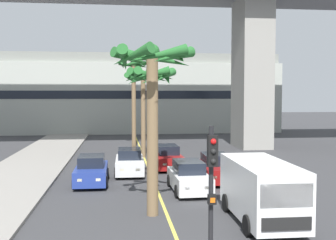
{
  "coord_description": "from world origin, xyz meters",
  "views": [
    {
      "loc": [
        -1.95,
        -2.67,
        4.97
      ],
      "look_at": [
        0.0,
        14.0,
        3.95
      ],
      "focal_mm": 45.14,
      "sensor_mm": 36.0,
      "label": 1
    }
  ],
  "objects": [
    {
      "name": "traffic_light_median_near",
      "position": [
        0.31,
        7.38,
        2.71
      ],
      "size": [
        0.24,
        0.37,
        4.2
      ],
      "color": "black",
      "rests_on": "ground"
    },
    {
      "name": "palm_tree_near_median",
      "position": [
        -0.51,
        37.09,
        6.46
      ],
      "size": [
        2.99,
        3.16,
        8.24
      ],
      "color": "brown",
      "rests_on": "ground"
    },
    {
      "name": "palm_tree_farthest_median",
      "position": [
        -0.22,
        19.4,
        5.18
      ],
      "size": [
        2.69,
        2.69,
        6.49
      ],
      "color": "brown",
      "rests_on": "ground"
    },
    {
      "name": "palm_tree_far_median",
      "position": [
        -0.58,
        14.42,
        5.56
      ],
      "size": [
        3.52,
        3.53,
        7.0
      ],
      "color": "brown",
      "rests_on": "ground"
    },
    {
      "name": "car_queue_front",
      "position": [
        1.26,
        25.27,
        0.72
      ],
      "size": [
        1.94,
        4.15,
        1.56
      ],
      "color": "maroon",
      "rests_on": "ground"
    },
    {
      "name": "car_queue_fifth",
      "position": [
        -3.48,
        20.9,
        0.72
      ],
      "size": [
        1.84,
        4.1,
        1.56
      ],
      "color": "navy",
      "rests_on": "ground"
    },
    {
      "name": "palm_tree_mid_median",
      "position": [
        -0.05,
        30.39,
        5.52
      ],
      "size": [
        3.1,
        3.14,
        6.76
      ],
      "color": "brown",
      "rests_on": "ground"
    },
    {
      "name": "pier_building_backdrop",
      "position": [
        0.0,
        53.59,
        5.01
      ],
      "size": [
        37.87,
        8.04,
        10.14
      ],
      "color": "#ADB2A8",
      "rests_on": "ground"
    },
    {
      "name": "car_queue_second",
      "position": [
        -1.3,
        23.57,
        0.72
      ],
      "size": [
        1.89,
        4.13,
        1.56
      ],
      "color": "white",
      "rests_on": "ground"
    },
    {
      "name": "car_queue_third",
      "position": [
        3.55,
        20.79,
        0.72
      ],
      "size": [
        1.92,
        4.15,
        1.56
      ],
      "color": "maroon",
      "rests_on": "ground"
    },
    {
      "name": "car_queue_fourth",
      "position": [
        1.6,
        18.45,
        0.72
      ],
      "size": [
        1.91,
        4.14,
        1.56
      ],
      "color": "white",
      "rests_on": "ground"
    },
    {
      "name": "delivery_van",
      "position": [
        3.51,
        12.96,
        1.29
      ],
      "size": [
        2.2,
        5.27,
        2.36
      ],
      "color": "white",
      "rests_on": "ground"
    },
    {
      "name": "lane_stripe_center",
      "position": [
        0.0,
        24.0,
        0.0
      ],
      "size": [
        0.14,
        56.0,
        0.01
      ],
      "primitive_type": "cube",
      "color": "#DBCC4C",
      "rests_on": "ground"
    }
  ]
}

